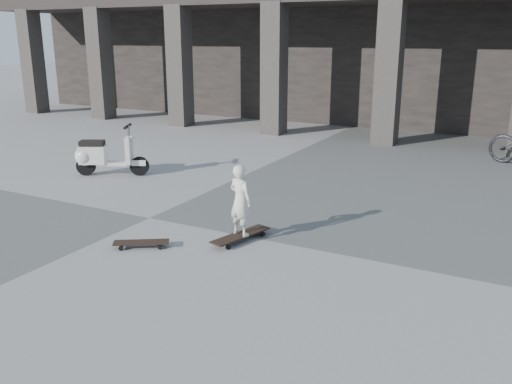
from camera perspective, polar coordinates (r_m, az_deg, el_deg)
The scene contains 6 objects.
ground at distance 9.48m, azimuth -11.15°, elevation -2.71°, with size 90.00×90.00×0.00m, color #535451.
colonnade at distance 21.47m, azimuth 12.87°, elevation 15.80°, with size 28.00×8.82×6.00m.
longboard at distance 8.27m, azimuth -1.63°, elevation -4.62°, with size 0.52×1.10×0.11m.
skateboard_spare at distance 8.19m, azimuth -11.99°, elevation -5.27°, with size 0.79×0.60×0.10m.
child at distance 8.08m, azimuth -1.66°, elevation -0.86°, with size 0.40×0.26×1.09m, color silver.
scooter at distance 12.55m, azimuth -16.18°, elevation 3.70°, with size 1.50×0.92×1.14m.
Camera 1 is at (5.73, -6.93, 3.01)m, focal length 38.00 mm.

